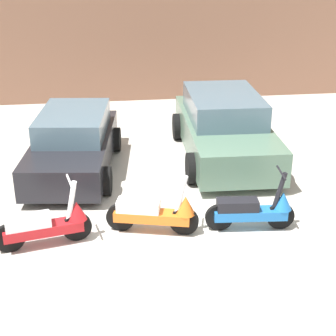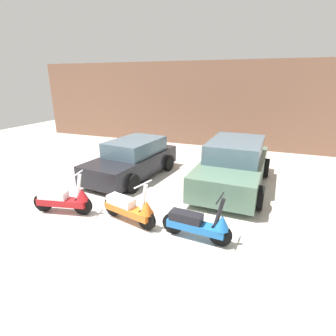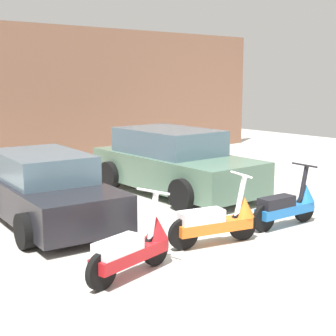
# 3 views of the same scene
# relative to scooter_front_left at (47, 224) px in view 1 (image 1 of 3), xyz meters

# --- Properties ---
(ground_plane) EXTENTS (28.00, 28.00, 0.00)m
(ground_plane) POSITION_rel_scooter_front_left_xyz_m (1.78, -0.54, -0.39)
(ground_plane) COLOR beige
(wall_back) EXTENTS (19.60, 0.12, 4.09)m
(wall_back) POSITION_rel_scooter_front_left_xyz_m (1.78, 8.33, 1.66)
(wall_back) COLOR #845B47
(wall_back) RESTS_ON ground_plane
(scooter_front_left) EXTENTS (1.55, 0.65, 1.09)m
(scooter_front_left) POSITION_rel_scooter_front_left_xyz_m (0.00, 0.00, 0.00)
(scooter_front_left) COLOR black
(scooter_front_left) RESTS_ON ground_plane
(scooter_front_right) EXTENTS (1.56, 0.71, 1.11)m
(scooter_front_right) POSITION_rel_scooter_front_left_xyz_m (1.79, 0.16, 0.00)
(scooter_front_right) COLOR black
(scooter_front_right) RESTS_ON ground_plane
(scooter_front_center) EXTENTS (1.54, 0.55, 1.08)m
(scooter_front_center) POSITION_rel_scooter_front_left_xyz_m (3.46, 0.06, -0.01)
(scooter_front_center) COLOR black
(scooter_front_center) RESTS_ON ground_plane
(car_rear_left) EXTENTS (2.15, 3.90, 1.27)m
(car_rear_left) POSITION_rel_scooter_front_left_xyz_m (0.32, 3.05, 0.22)
(car_rear_left) COLOR black
(car_rear_left) RESTS_ON ground_plane
(car_rear_center) EXTENTS (2.18, 4.32, 1.45)m
(car_rear_center) POSITION_rel_scooter_front_left_xyz_m (3.70, 3.40, 0.30)
(car_rear_center) COLOR #51705B
(car_rear_center) RESTS_ON ground_plane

